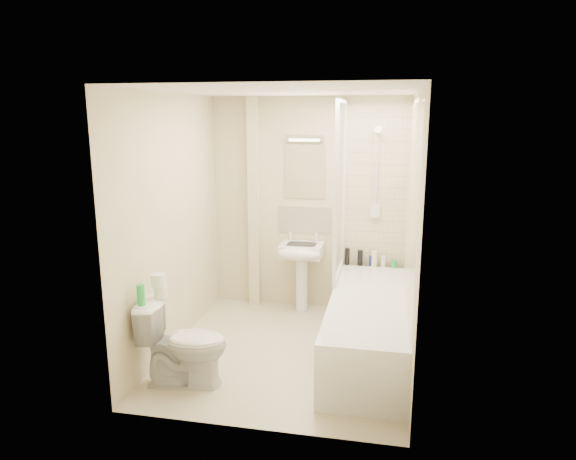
# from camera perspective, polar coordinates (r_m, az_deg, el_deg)

# --- Properties ---
(floor) EXTENTS (2.50, 2.50, 0.00)m
(floor) POSITION_cam_1_polar(r_m,az_deg,el_deg) (5.01, -0.14, -13.36)
(floor) COLOR beige
(floor) RESTS_ON ground
(wall_back) EXTENTS (2.20, 0.02, 2.40)m
(wall_back) POSITION_cam_1_polar(r_m,az_deg,el_deg) (5.82, 2.28, 2.78)
(wall_back) COLOR beige
(wall_back) RESTS_ON ground
(wall_left) EXTENTS (0.02, 2.50, 2.40)m
(wall_left) POSITION_cam_1_polar(r_m,az_deg,el_deg) (4.94, -12.75, 0.69)
(wall_left) COLOR beige
(wall_left) RESTS_ON ground
(wall_right) EXTENTS (0.02, 2.50, 2.40)m
(wall_right) POSITION_cam_1_polar(r_m,az_deg,el_deg) (4.53, 13.62, -0.44)
(wall_right) COLOR beige
(wall_right) RESTS_ON ground
(ceiling) EXTENTS (2.20, 2.50, 0.02)m
(ceiling) POSITION_cam_1_polar(r_m,az_deg,el_deg) (4.51, -0.16, 15.22)
(ceiling) COLOR white
(ceiling) RESTS_ON wall_back
(tile_back) EXTENTS (0.70, 0.01, 1.75)m
(tile_back) POSITION_cam_1_polar(r_m,az_deg,el_deg) (5.71, 9.77, 4.70)
(tile_back) COLOR beige
(tile_back) RESTS_ON wall_back
(tile_right) EXTENTS (0.01, 2.10, 1.75)m
(tile_right) POSITION_cam_1_polar(r_m,az_deg,el_deg) (4.57, 13.58, 2.56)
(tile_right) COLOR beige
(tile_right) RESTS_ON wall_right
(pipe_boxing) EXTENTS (0.12, 0.12, 2.40)m
(pipe_boxing) POSITION_cam_1_polar(r_m,az_deg,el_deg) (5.89, -3.78, 2.88)
(pipe_boxing) COLOR beige
(pipe_boxing) RESTS_ON ground
(splashback) EXTENTS (0.60, 0.02, 0.30)m
(splashback) POSITION_cam_1_polar(r_m,az_deg,el_deg) (5.85, 1.85, 1.14)
(splashback) COLOR beige
(splashback) RESTS_ON wall_back
(mirror) EXTENTS (0.46, 0.01, 0.60)m
(mirror) POSITION_cam_1_polar(r_m,az_deg,el_deg) (5.76, 1.88, 6.50)
(mirror) COLOR white
(mirror) RESTS_ON wall_back
(strip_light) EXTENTS (0.42, 0.07, 0.07)m
(strip_light) POSITION_cam_1_polar(r_m,az_deg,el_deg) (5.71, 1.87, 10.17)
(strip_light) COLOR silver
(strip_light) RESTS_ON wall_back
(bathtub) EXTENTS (0.70, 2.10, 0.55)m
(bathtub) POSITION_cam_1_polar(r_m,az_deg,el_deg) (4.90, 8.86, -10.46)
(bathtub) COLOR white
(bathtub) RESTS_ON ground
(shower_screen) EXTENTS (0.04, 0.92, 1.80)m
(shower_screen) POSITION_cam_1_polar(r_m,az_deg,el_deg) (5.29, 5.83, 4.46)
(shower_screen) COLOR white
(shower_screen) RESTS_ON bathtub
(shower_fixture) EXTENTS (0.10, 0.16, 0.99)m
(shower_fixture) POSITION_cam_1_polar(r_m,az_deg,el_deg) (5.65, 9.78, 5.85)
(shower_fixture) COLOR white
(shower_fixture) RESTS_ON wall_back
(pedestal_sink) EXTENTS (0.47, 0.45, 0.90)m
(pedestal_sink) POSITION_cam_1_polar(r_m,az_deg,el_deg) (5.73, 1.45, -3.19)
(pedestal_sink) COLOR white
(pedestal_sink) RESTS_ON ground
(bottle_black_a) EXTENTS (0.05, 0.05, 0.19)m
(bottle_black_a) POSITION_cam_1_polar(r_m,az_deg,el_deg) (5.80, 6.59, -2.94)
(bottle_black_a) COLOR black
(bottle_black_a) RESTS_ON bathtub
(bottle_white_a) EXTENTS (0.06, 0.06, 0.17)m
(bottle_white_a) POSITION_cam_1_polar(r_m,az_deg,el_deg) (5.80, 8.03, -3.10)
(bottle_white_a) COLOR white
(bottle_white_a) RESTS_ON bathtub
(bottle_black_b) EXTENTS (0.06, 0.06, 0.18)m
(bottle_black_b) POSITION_cam_1_polar(r_m,az_deg,el_deg) (5.80, 8.01, -3.08)
(bottle_black_b) COLOR black
(bottle_black_b) RESTS_ON bathtub
(bottle_blue) EXTENTS (0.04, 0.04, 0.12)m
(bottle_blue) POSITION_cam_1_polar(r_m,az_deg,el_deg) (5.80, 9.21, -3.40)
(bottle_blue) COLOR navy
(bottle_blue) RESTS_ON bathtub
(bottle_cream) EXTENTS (0.07, 0.07, 0.18)m
(bottle_cream) POSITION_cam_1_polar(r_m,az_deg,el_deg) (5.79, 9.55, -3.15)
(bottle_cream) COLOR #F7E2BE
(bottle_cream) RESTS_ON bathtub
(bottle_white_b) EXTENTS (0.05, 0.05, 0.12)m
(bottle_white_b) POSITION_cam_1_polar(r_m,az_deg,el_deg) (5.80, 10.55, -3.44)
(bottle_white_b) COLOR white
(bottle_white_b) RESTS_ON bathtub
(bottle_green) EXTENTS (0.07, 0.07, 0.08)m
(bottle_green) POSITION_cam_1_polar(r_m,az_deg,el_deg) (5.80, 11.71, -3.69)
(bottle_green) COLOR green
(bottle_green) RESTS_ON bathtub
(toilet) EXTENTS (0.56, 0.80, 0.72)m
(toilet) POSITION_cam_1_polar(r_m,az_deg,el_deg) (4.42, -11.48, -12.19)
(toilet) COLOR white
(toilet) RESTS_ON ground
(toilet_roll_lower) EXTENTS (0.11, 0.11, 0.10)m
(toilet_roll_lower) POSITION_cam_1_polar(r_m,az_deg,el_deg) (4.40, -13.97, -6.67)
(toilet_roll_lower) COLOR white
(toilet_roll_lower) RESTS_ON toilet
(toilet_roll_upper) EXTENTS (0.12, 0.12, 0.11)m
(toilet_roll_upper) POSITION_cam_1_polar(r_m,az_deg,el_deg) (4.37, -14.21, -5.40)
(toilet_roll_upper) COLOR white
(toilet_roll_upper) RESTS_ON toilet_roll_lower
(green_bottle) EXTENTS (0.06, 0.06, 0.17)m
(green_bottle) POSITION_cam_1_polar(r_m,az_deg,el_deg) (4.26, -16.03, -6.93)
(green_bottle) COLOR green
(green_bottle) RESTS_ON toilet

